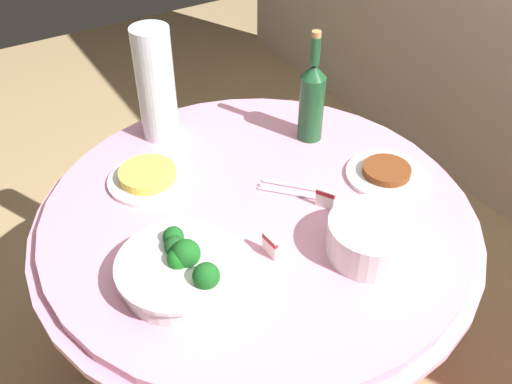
# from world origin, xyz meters

# --- Properties ---
(ground_plane) EXTENTS (6.00, 6.00, 0.00)m
(ground_plane) POSITION_xyz_m (0.00, 0.00, 0.00)
(ground_plane) COLOR tan
(buffet_table) EXTENTS (1.16, 1.16, 0.74)m
(buffet_table) POSITION_xyz_m (0.00, 0.00, 0.38)
(buffet_table) COLOR maroon
(buffet_table) RESTS_ON ground_plane
(broccoli_bowl) EXTENTS (0.28, 0.28, 0.11)m
(broccoli_bowl) POSITION_xyz_m (0.13, -0.27, 0.78)
(broccoli_bowl) COLOR white
(broccoli_bowl) RESTS_ON buffet_table
(plate_stack) EXTENTS (0.21, 0.21, 0.09)m
(plate_stack) POSITION_xyz_m (0.28, 0.15, 0.79)
(plate_stack) COLOR white
(plate_stack) RESTS_ON buffet_table
(wine_bottle) EXTENTS (0.07, 0.07, 0.34)m
(wine_bottle) POSITION_xyz_m (-0.19, 0.31, 0.87)
(wine_bottle) COLOR #1B4D28
(wine_bottle) RESTS_ON buffet_table
(decorative_fruit_vase) EXTENTS (0.11, 0.11, 0.34)m
(decorative_fruit_vase) POSITION_xyz_m (-0.44, -0.07, 0.89)
(decorative_fruit_vase) COLOR silver
(decorative_fruit_vase) RESTS_ON buffet_table
(serving_tongs) EXTENTS (0.15, 0.14, 0.01)m
(serving_tongs) POSITION_xyz_m (-0.01, 0.11, 0.74)
(serving_tongs) COLOR silver
(serving_tongs) RESTS_ON buffet_table
(food_plate_fried_egg) EXTENTS (0.22, 0.22, 0.04)m
(food_plate_fried_egg) POSITION_xyz_m (-0.24, -0.20, 0.76)
(food_plate_fried_egg) COLOR white
(food_plate_fried_egg) RESTS_ON buffet_table
(food_plate_stir_fry) EXTENTS (0.22, 0.22, 0.03)m
(food_plate_stir_fry) POSITION_xyz_m (0.08, 0.37, 0.75)
(food_plate_stir_fry) COLOR white
(food_plate_stir_fry) RESTS_ON buffet_table
(label_placard_front) EXTENTS (0.05, 0.01, 0.05)m
(label_placard_front) POSITION_xyz_m (0.16, -0.06, 0.77)
(label_placard_front) COLOR white
(label_placard_front) RESTS_ON buffet_table
(label_placard_mid) EXTENTS (0.05, 0.03, 0.05)m
(label_placard_mid) POSITION_xyz_m (0.09, 0.15, 0.77)
(label_placard_mid) COLOR white
(label_placard_mid) RESTS_ON buffet_table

